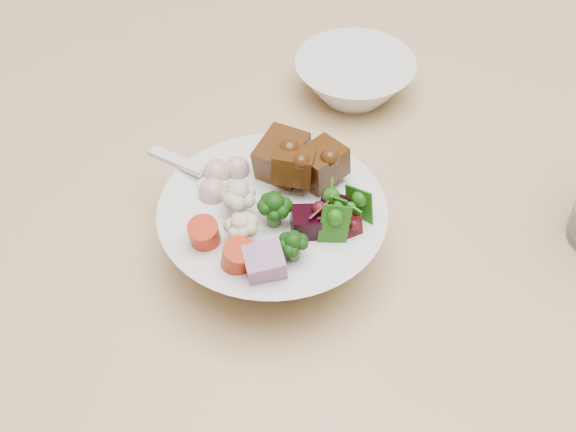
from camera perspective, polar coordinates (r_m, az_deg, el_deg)
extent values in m
cylinder|color=tan|center=(1.52, -3.51, 6.50)|extent=(0.07, 0.07, 0.79)
cylinder|color=tan|center=(1.48, 16.71, -8.46)|extent=(0.03, 0.03, 0.41)
sphere|color=black|center=(0.65, -1.00, 0.16)|extent=(0.03, 0.03, 0.03)
sphere|color=beige|center=(0.66, -3.55, 0.90)|extent=(0.04, 0.04, 0.04)
cube|color=black|center=(0.66, 3.13, 0.23)|extent=(0.03, 0.03, 0.02)
cube|color=#8F5685|center=(0.62, -1.65, -3.44)|extent=(0.04, 0.04, 0.03)
cylinder|color=#BF2405|center=(0.64, -5.96, -1.36)|extent=(0.03, 0.03, 0.03)
sphere|color=#CB9E8E|center=(0.68, -5.40, 1.76)|extent=(0.02, 0.02, 0.02)
ellipsoid|color=silver|center=(0.70, -5.35, 2.16)|extent=(0.04, 0.03, 0.01)
cube|color=silver|center=(0.72, -7.94, 3.90)|extent=(0.06, 0.02, 0.02)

